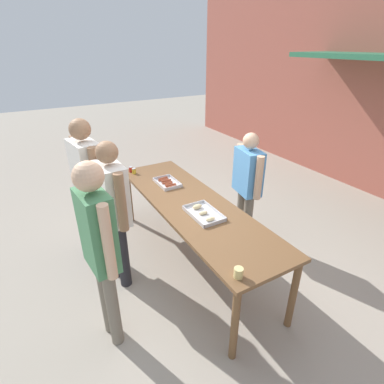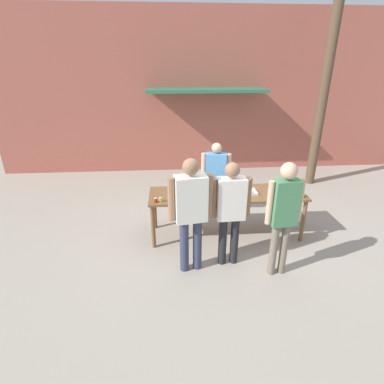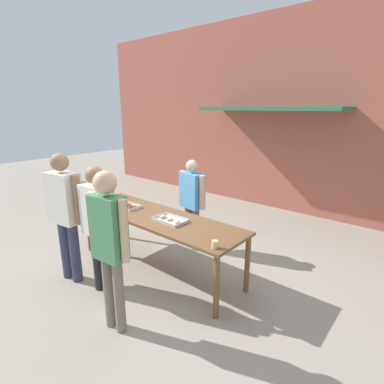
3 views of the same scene
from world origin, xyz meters
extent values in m
plane|color=#A39989|center=(0.00, 0.00, 0.00)|extent=(24.00, 24.00, 0.00)
cube|color=#A85647|center=(0.00, 4.00, 2.25)|extent=(12.00, 0.12, 4.50)
cube|color=#2D704C|center=(0.00, 3.45, 2.40)|extent=(3.20, 1.00, 0.08)
cube|color=brown|center=(0.00, 0.00, 0.85)|extent=(2.84, 0.83, 0.04)
cylinder|color=brown|center=(-1.36, -0.35, 0.41)|extent=(0.07, 0.07, 0.83)
cylinder|color=brown|center=(1.36, -0.35, 0.41)|extent=(0.07, 0.07, 0.83)
cylinder|color=brown|center=(-1.36, 0.35, 0.41)|extent=(0.07, 0.07, 0.83)
cylinder|color=brown|center=(1.36, 0.35, 0.41)|extent=(0.07, 0.07, 0.83)
cube|color=silver|center=(-0.65, -0.02, 0.87)|extent=(0.40, 0.26, 0.01)
cube|color=silver|center=(-0.65, -0.15, 0.89)|extent=(0.40, 0.01, 0.03)
cube|color=silver|center=(-0.65, 0.11, 0.89)|extent=(0.40, 0.01, 0.03)
cube|color=silver|center=(-0.84, -0.02, 0.89)|extent=(0.01, 0.26, 0.03)
cube|color=silver|center=(-0.45, -0.02, 0.89)|extent=(0.01, 0.26, 0.03)
cylinder|color=brown|center=(-0.81, -0.01, 0.89)|extent=(0.04, 0.14, 0.03)
cylinder|color=brown|center=(-0.75, -0.03, 0.89)|extent=(0.03, 0.15, 0.02)
cylinder|color=brown|center=(-0.70, -0.01, 0.89)|extent=(0.05, 0.14, 0.03)
cylinder|color=brown|center=(-0.64, -0.02, 0.89)|extent=(0.03, 0.14, 0.02)
cylinder|color=brown|center=(-0.60, -0.02, 0.89)|extent=(0.04, 0.11, 0.03)
cylinder|color=brown|center=(-0.55, -0.02, 0.89)|extent=(0.04, 0.15, 0.03)
cylinder|color=brown|center=(-0.49, -0.03, 0.89)|extent=(0.04, 0.15, 0.03)
cube|color=silver|center=(0.30, -0.02, 0.87)|extent=(0.48, 0.30, 0.01)
cube|color=silver|center=(0.30, -0.16, 0.89)|extent=(0.48, 0.01, 0.03)
cube|color=silver|center=(0.30, 0.12, 0.89)|extent=(0.48, 0.01, 0.03)
cube|color=silver|center=(0.06, -0.02, 0.89)|extent=(0.01, 0.30, 0.03)
cube|color=silver|center=(0.54, -0.02, 0.89)|extent=(0.01, 0.30, 0.03)
ellipsoid|color=beige|center=(0.15, -0.02, 0.90)|extent=(0.07, 0.12, 0.05)
ellipsoid|color=beige|center=(0.30, -0.03, 0.89)|extent=(0.07, 0.11, 0.04)
ellipsoid|color=beige|center=(0.45, -0.03, 0.89)|extent=(0.06, 0.11, 0.04)
cylinder|color=#B22319|center=(-1.29, -0.31, 0.90)|extent=(0.06, 0.06, 0.07)
cylinder|color=#B2B2B7|center=(-1.29, -0.31, 0.94)|extent=(0.05, 0.05, 0.01)
cylinder|color=gold|center=(-1.21, -0.29, 0.90)|extent=(0.06, 0.06, 0.07)
cylinder|color=#B2B2B7|center=(-1.21, -0.29, 0.94)|extent=(0.05, 0.05, 0.01)
cylinder|color=#DBC67A|center=(1.28, -0.30, 0.91)|extent=(0.08, 0.08, 0.09)
cylinder|color=#756B5B|center=(-0.17, 0.91, 0.38)|extent=(0.13, 0.13, 0.76)
cylinder|color=#756B5B|center=(0.02, 0.88, 0.38)|extent=(0.13, 0.13, 0.76)
cube|color=#5193D1|center=(-0.08, 0.90, 1.06)|extent=(0.46, 0.30, 0.60)
sphere|color=#DBAD89|center=(-0.08, 0.90, 1.48)|extent=(0.21, 0.21, 0.21)
cylinder|color=#DBAD89|center=(-0.33, 0.94, 1.08)|extent=(0.10, 0.10, 0.57)
cylinder|color=#DBAD89|center=(0.18, 0.85, 1.08)|extent=(0.10, 0.10, 0.57)
cylinder|color=#333851|center=(-0.64, -1.00, 0.44)|extent=(0.14, 0.14, 0.89)
cylinder|color=#333851|center=(-0.85, -1.03, 0.44)|extent=(0.14, 0.14, 0.89)
cube|color=silver|center=(-0.74, -1.01, 1.24)|extent=(0.50, 0.33, 0.70)
sphere|color=#936B4C|center=(-0.74, -1.01, 1.73)|extent=(0.24, 0.24, 0.24)
cylinder|color=#936B4C|center=(-0.46, -0.97, 1.25)|extent=(0.11, 0.11, 0.67)
cylinder|color=#936B4C|center=(-1.02, -1.06, 1.25)|extent=(0.11, 0.11, 0.67)
cylinder|color=#756B5B|center=(0.68, -1.21, 0.44)|extent=(0.11, 0.11, 0.87)
cylinder|color=#756B5B|center=(0.51, -1.23, 0.44)|extent=(0.11, 0.11, 0.87)
cube|color=#478456|center=(0.59, -1.22, 1.22)|extent=(0.40, 0.25, 0.69)
sphere|color=#DBAD89|center=(0.59, -1.22, 1.70)|extent=(0.24, 0.24, 0.24)
cylinder|color=#DBAD89|center=(0.82, -1.20, 1.24)|extent=(0.09, 0.09, 0.66)
cylinder|color=#DBAD89|center=(0.36, -1.24, 1.24)|extent=(0.09, 0.09, 0.66)
cylinder|color=#232328|center=(-0.02, -0.89, 0.42)|extent=(0.13, 0.13, 0.83)
cylinder|color=#232328|center=(-0.22, -0.90, 0.42)|extent=(0.13, 0.13, 0.83)
cube|color=silver|center=(-0.12, -0.90, 1.16)|extent=(0.45, 0.26, 0.66)
sphere|color=#936B4C|center=(-0.12, -0.90, 1.62)|extent=(0.23, 0.23, 0.23)
cylinder|color=#936B4C|center=(0.15, -0.88, 1.18)|extent=(0.10, 0.10, 0.63)
cylinder|color=#936B4C|center=(-0.39, -0.91, 1.18)|extent=(0.10, 0.10, 0.63)
cylinder|color=brown|center=(2.84, 2.55, 2.97)|extent=(0.24, 0.24, 5.93)
camera|label=1|loc=(2.73, -1.56, 2.59)|focal=28.00mm
camera|label=2|loc=(-1.03, -4.98, 3.05)|focal=28.00mm
camera|label=3|loc=(3.11, -2.85, 2.41)|focal=28.00mm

